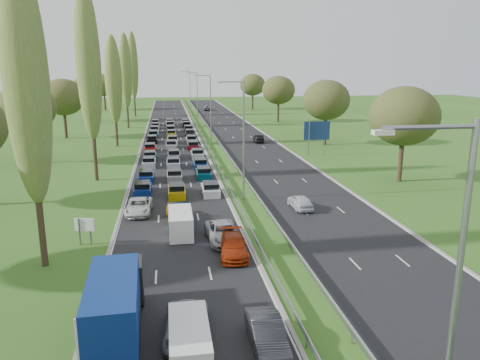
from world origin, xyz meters
TOP-DOWN VIEW (x-y plane):
  - ground at (4.50, 80.00)m, footprint 260.00×260.00m
  - near_carriageway at (-2.25, 82.50)m, footprint 10.50×215.00m
  - far_carriageway at (11.25, 82.50)m, footprint 10.50×215.00m
  - central_reservation at (4.50, 82.50)m, footprint 2.36×215.00m
  - lamp_columns at (4.50, 78.00)m, footprint 0.18×140.18m
  - poplar_row at (-11.50, 68.17)m, footprint 2.80×127.80m
  - woodland_left at (-22.00, 62.63)m, footprint 8.00×166.00m
  - woodland_right at (24.00, 66.67)m, footprint 8.00×153.00m
  - traffic_queue_fill at (-2.23, 77.34)m, footprint 8.86×67.02m
  - near_car_2 at (-5.78, 39.90)m, footprint 2.50×4.97m
  - near_car_6 at (-2.34, 18.74)m, footprint 2.53×4.87m
  - near_car_7 at (-2.13, 35.55)m, footprint 2.13×5.16m
  - near_car_8 at (-2.41, 37.66)m, footprint 1.92×4.30m
  - near_car_9 at (1.43, 17.21)m, footprint 1.58×4.43m
  - near_car_10 at (1.05, 31.61)m, footprint 2.75×5.32m
  - near_car_11 at (1.43, 28.80)m, footprint 2.25×4.91m
  - far_car_0 at (9.34, 39.07)m, footprint 1.80×4.06m
  - far_car_1 at (13.12, 79.27)m, footprint 1.54×4.10m
  - far_car_2 at (9.53, 144.03)m, footprint 2.79×5.39m
  - blue_lorry at (-5.74, 19.29)m, footprint 2.32×8.36m
  - white_van_front at (-2.28, 16.93)m, footprint 1.81×4.61m
  - white_van_rear at (-2.16, 33.91)m, footprint 1.86×4.74m
  - info_sign at (-9.40, 32.60)m, footprint 1.49×0.41m
  - direction_sign at (19.40, 65.48)m, footprint 4.00×0.22m

SIDE VIEW (x-z plane):
  - ground at x=4.50m, z-range 0.00..0.00m
  - near_carriageway at x=-2.25m, z-range -0.02..0.02m
  - far_carriageway at x=11.25m, z-range -0.02..0.02m
  - traffic_queue_fill at x=-2.23m, z-range 0.04..0.84m
  - central_reservation at x=4.50m, z-range 0.39..0.71m
  - near_car_6 at x=-2.34m, z-range 0.02..1.33m
  - far_car_1 at x=13.12m, z-range 0.02..1.36m
  - near_car_2 at x=-5.78m, z-range 0.02..1.37m
  - far_car_0 at x=9.34m, z-range 0.02..1.38m
  - near_car_11 at x=1.43m, z-range 0.02..1.41m
  - near_car_10 at x=1.05m, z-range 0.02..1.45m
  - near_car_8 at x=-2.41m, z-range 0.02..1.45m
  - far_car_2 at x=9.53m, z-range 0.02..1.47m
  - near_car_9 at x=1.43m, z-range 0.02..1.48m
  - near_car_7 at x=-2.13m, z-range 0.02..1.51m
  - white_van_front at x=-2.28m, z-range 0.03..1.88m
  - white_van_rear at x=-2.16m, z-range 0.03..1.93m
  - info_sign at x=-9.40m, z-range 0.32..2.42m
  - blue_lorry at x=-5.74m, z-range 0.08..3.61m
  - direction_sign at x=19.40m, z-range 0.97..6.17m
  - lamp_columns at x=4.50m, z-range 0.00..12.00m
  - woodland_right at x=24.00m, z-range 2.13..13.23m
  - woodland_left at x=-22.00m, z-range 2.13..13.23m
  - poplar_row at x=-11.50m, z-range 1.17..23.61m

